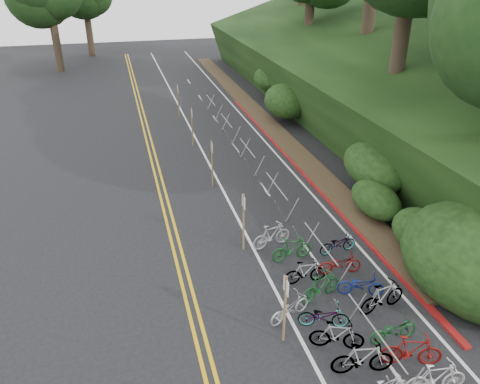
% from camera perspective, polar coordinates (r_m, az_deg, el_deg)
% --- Properties ---
extents(ground, '(120.00, 120.00, 0.00)m').
position_cam_1_polar(ground, '(15.19, 3.33, -17.41)').
color(ground, black).
rests_on(ground, ground).
extents(road_markings, '(7.47, 80.00, 0.01)m').
position_cam_1_polar(road_markings, '(23.36, -2.80, -0.22)').
color(road_markings, gold).
rests_on(road_markings, ground).
extents(red_curb, '(0.25, 28.00, 0.10)m').
position_cam_1_polar(red_curb, '(26.36, 7.14, 2.95)').
color(red_curb, maroon).
rests_on(red_curb, ground).
extents(embankment, '(14.30, 48.14, 9.11)m').
position_cam_1_polar(embankment, '(34.64, 14.53, 12.50)').
color(embankment, black).
rests_on(embankment, ground).
extents(bike_rack_front, '(1.12, 3.26, 1.12)m').
position_cam_1_polar(bike_rack_front, '(14.52, 16.04, -16.64)').
color(bike_rack_front, '#98999B').
rests_on(bike_rack_front, ground).
extents(bike_racks_rest, '(1.14, 23.00, 1.17)m').
position_cam_1_polar(bike_racks_rest, '(26.10, 0.89, 4.84)').
color(bike_racks_rest, '#98999B').
rests_on(bike_racks_rest, ground).
extents(signpost_near, '(0.08, 0.40, 2.42)m').
position_cam_1_polar(signpost_near, '(14.25, 5.51, -13.52)').
color(signpost_near, brown).
rests_on(signpost_near, ground).
extents(signposts_rest, '(0.08, 18.40, 2.50)m').
position_cam_1_polar(signposts_rest, '(26.31, -4.77, 6.27)').
color(signposts_rest, brown).
rests_on(signposts_rest, ground).
extents(bike_front, '(1.16, 1.72, 0.86)m').
position_cam_1_polar(bike_front, '(15.64, 6.06, -13.88)').
color(bike_front, '#9E9EA3').
rests_on(bike_front, ground).
extents(bike_valet, '(3.20, 9.75, 1.10)m').
position_cam_1_polar(bike_valet, '(16.15, 12.97, -12.71)').
color(bike_valet, beige).
rests_on(bike_valet, ground).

